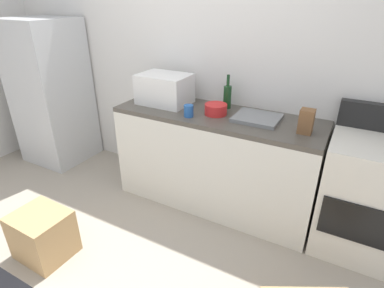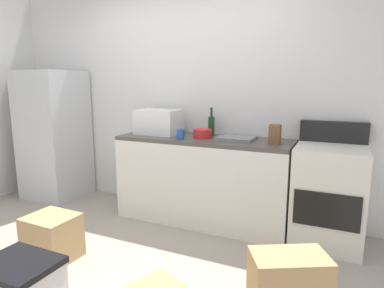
{
  "view_description": "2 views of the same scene",
  "coord_description": "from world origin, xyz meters",
  "px_view_note": "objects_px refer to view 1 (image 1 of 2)",
  "views": [
    {
      "loc": [
        1.29,
        -1.08,
        1.82
      ],
      "look_at": [
        0.21,
        0.92,
        0.71
      ],
      "focal_mm": 28.74,
      "sensor_mm": 36.0,
      "label": 1
    },
    {
      "loc": [
        1.57,
        -1.87,
        1.44
      ],
      "look_at": [
        0.26,
        0.99,
        0.87
      ],
      "focal_mm": 30.53,
      "sensor_mm": 36.0,
      "label": 2
    }
  ],
  "objects_px": {
    "microwave": "(165,89)",
    "coffee_mug": "(189,111)",
    "refrigerator": "(52,93)",
    "mixing_bowl": "(216,109)",
    "knife_block": "(306,121)",
    "wine_bottle": "(227,96)",
    "cardboard_box_large": "(43,235)",
    "stove_oven": "(364,195)"
  },
  "relations": [
    {
      "from": "stove_oven",
      "to": "refrigerator",
      "type": "bearing_deg",
      "value": -179.03
    },
    {
      "from": "stove_oven",
      "to": "knife_block",
      "type": "relative_size",
      "value": 6.11
    },
    {
      "from": "knife_block",
      "to": "mixing_bowl",
      "type": "xyz_separation_m",
      "value": [
        -0.74,
        0.04,
        -0.04
      ]
    },
    {
      "from": "stove_oven",
      "to": "knife_block",
      "type": "xyz_separation_m",
      "value": [
        -0.49,
        -0.06,
        0.52
      ]
    },
    {
      "from": "microwave",
      "to": "wine_bottle",
      "type": "xyz_separation_m",
      "value": [
        0.56,
        0.15,
        -0.03
      ]
    },
    {
      "from": "knife_block",
      "to": "cardboard_box_large",
      "type": "relative_size",
      "value": 0.46
    },
    {
      "from": "coffee_mug",
      "to": "knife_block",
      "type": "height_order",
      "value": "knife_block"
    },
    {
      "from": "refrigerator",
      "to": "wine_bottle",
      "type": "xyz_separation_m",
      "value": [
        2.06,
        0.23,
        0.21
      ]
    },
    {
      "from": "stove_oven",
      "to": "cardboard_box_large",
      "type": "distance_m",
      "value": 2.44
    },
    {
      "from": "coffee_mug",
      "to": "cardboard_box_large",
      "type": "height_order",
      "value": "coffee_mug"
    },
    {
      "from": "stove_oven",
      "to": "microwave",
      "type": "height_order",
      "value": "microwave"
    },
    {
      "from": "coffee_mug",
      "to": "knife_block",
      "type": "distance_m",
      "value": 0.92
    },
    {
      "from": "stove_oven",
      "to": "mixing_bowl",
      "type": "bearing_deg",
      "value": -179.08
    },
    {
      "from": "wine_bottle",
      "to": "knife_block",
      "type": "bearing_deg",
      "value": -18.19
    },
    {
      "from": "refrigerator",
      "to": "stove_oven",
      "type": "distance_m",
      "value": 3.29
    },
    {
      "from": "wine_bottle",
      "to": "cardboard_box_large",
      "type": "distance_m",
      "value": 1.86
    },
    {
      "from": "mixing_bowl",
      "to": "cardboard_box_large",
      "type": "distance_m",
      "value": 1.68
    },
    {
      "from": "coffee_mug",
      "to": "cardboard_box_large",
      "type": "distance_m",
      "value": 1.48
    },
    {
      "from": "refrigerator",
      "to": "mixing_bowl",
      "type": "height_order",
      "value": "refrigerator"
    },
    {
      "from": "refrigerator",
      "to": "wine_bottle",
      "type": "height_order",
      "value": "refrigerator"
    },
    {
      "from": "refrigerator",
      "to": "cardboard_box_large",
      "type": "relative_size",
      "value": 4.06
    },
    {
      "from": "mixing_bowl",
      "to": "cardboard_box_large",
      "type": "height_order",
      "value": "mixing_bowl"
    },
    {
      "from": "refrigerator",
      "to": "cardboard_box_large",
      "type": "bearing_deg",
      "value": -44.94
    },
    {
      "from": "refrigerator",
      "to": "coffee_mug",
      "type": "height_order",
      "value": "refrigerator"
    },
    {
      "from": "microwave",
      "to": "coffee_mug",
      "type": "distance_m",
      "value": 0.43
    },
    {
      "from": "coffee_mug",
      "to": "mixing_bowl",
      "type": "relative_size",
      "value": 0.53
    },
    {
      "from": "knife_block",
      "to": "mixing_bowl",
      "type": "bearing_deg",
      "value": 176.81
    },
    {
      "from": "microwave",
      "to": "coffee_mug",
      "type": "relative_size",
      "value": 4.6
    },
    {
      "from": "microwave",
      "to": "cardboard_box_large",
      "type": "distance_m",
      "value": 1.56
    },
    {
      "from": "stove_oven",
      "to": "mixing_bowl",
      "type": "xyz_separation_m",
      "value": [
        -1.23,
        -0.02,
        0.48
      ]
    },
    {
      "from": "coffee_mug",
      "to": "cardboard_box_large",
      "type": "bearing_deg",
      "value": -121.8
    },
    {
      "from": "stove_oven",
      "to": "cardboard_box_large",
      "type": "bearing_deg",
      "value": -148.8
    },
    {
      "from": "refrigerator",
      "to": "microwave",
      "type": "bearing_deg",
      "value": 3.12
    },
    {
      "from": "microwave",
      "to": "knife_block",
      "type": "relative_size",
      "value": 2.56
    },
    {
      "from": "cardboard_box_large",
      "to": "mixing_bowl",
      "type": "bearing_deg",
      "value": 55.69
    },
    {
      "from": "refrigerator",
      "to": "knife_block",
      "type": "xyz_separation_m",
      "value": [
        2.78,
        -0.01,
        0.19
      ]
    },
    {
      "from": "wine_bottle",
      "to": "coffee_mug",
      "type": "xyz_separation_m",
      "value": [
        -0.2,
        -0.35,
        -0.06
      ]
    },
    {
      "from": "coffee_mug",
      "to": "cardboard_box_large",
      "type": "relative_size",
      "value": 0.25
    },
    {
      "from": "refrigerator",
      "to": "knife_block",
      "type": "relative_size",
      "value": 8.92
    },
    {
      "from": "coffee_mug",
      "to": "knife_block",
      "type": "relative_size",
      "value": 0.56
    },
    {
      "from": "wine_bottle",
      "to": "coffee_mug",
      "type": "bearing_deg",
      "value": -119.03
    },
    {
      "from": "microwave",
      "to": "mixing_bowl",
      "type": "bearing_deg",
      "value": -4.9
    }
  ]
}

